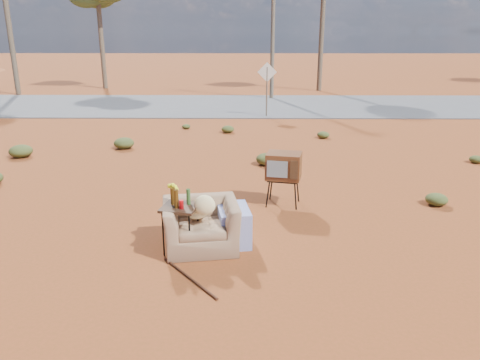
{
  "coord_description": "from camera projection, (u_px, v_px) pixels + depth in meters",
  "views": [
    {
      "loc": [
        0.63,
        -7.11,
        3.36
      ],
      "look_at": [
        0.54,
        0.91,
        0.8
      ],
      "focal_mm": 35.0,
      "sensor_mm": 36.0,
      "label": 1
    }
  ],
  "objects": [
    {
      "name": "ground",
      "position": [
        207.0,
        242.0,
        7.8
      ],
      "size": [
        140.0,
        140.0,
        0.0
      ],
      "primitive_type": "plane",
      "color": "brown",
      "rests_on": "ground"
    },
    {
      "name": "highway",
      "position": [
        232.0,
        105.0,
        22.08
      ],
      "size": [
        140.0,
        7.0,
        0.04
      ],
      "primitive_type": "cube",
      "color": "#565659",
      "rests_on": "ground"
    },
    {
      "name": "armchair",
      "position": [
        207.0,
        219.0,
        7.52
      ],
      "size": [
        1.47,
        1.09,
        1.03
      ],
      "rotation": [
        0.0,
        0.0,
        0.16
      ],
      "color": "#8D694C",
      "rests_on": "ground"
    },
    {
      "name": "tv_unit",
      "position": [
        284.0,
        167.0,
        9.25
      ],
      "size": [
        0.76,
        0.66,
        1.08
      ],
      "rotation": [
        0.0,
        0.0,
        -0.21
      ],
      "color": "black",
      "rests_on": "ground"
    },
    {
      "name": "side_table",
      "position": [
        178.0,
        204.0,
        7.28
      ],
      "size": [
        0.63,
        0.63,
        1.07
      ],
      "rotation": [
        0.0,
        0.0,
        -0.2
      ],
      "color": "#351E13",
      "rests_on": "ground"
    },
    {
      "name": "rusty_bar",
      "position": [
        189.0,
        277.0,
        6.65
      ],
      "size": [
        0.9,
        1.15,
        0.04
      ],
      "primitive_type": "cylinder",
      "rotation": [
        0.0,
        1.57,
        -0.92
      ],
      "color": "#482113",
      "rests_on": "ground"
    },
    {
      "name": "road_sign",
      "position": [
        267.0,
        80.0,
        18.76
      ],
      "size": [
        0.78,
        0.06,
        2.19
      ],
      "color": "brown",
      "rests_on": "ground"
    },
    {
      "name": "utility_pole_center",
      "position": [
        273.0,
        15.0,
        23.19
      ],
      "size": [
        1.4,
        0.2,
        8.0
      ],
      "color": "brown",
      "rests_on": "ground"
    },
    {
      "name": "scrub_patch",
      "position": [
        188.0,
        163.0,
        11.96
      ],
      "size": [
        17.49,
        8.07,
        0.33
      ],
      "color": "#454E22",
      "rests_on": "ground"
    }
  ]
}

